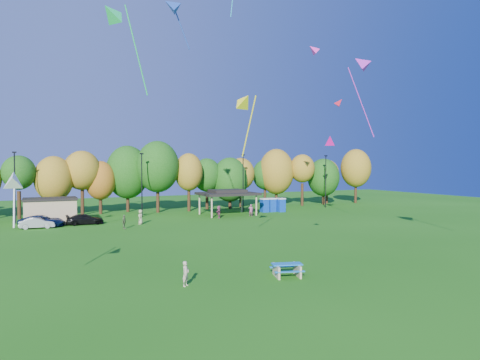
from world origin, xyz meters
name	(u,v)px	position (x,y,z in m)	size (l,w,h in m)	color
ground	(264,297)	(0.00, 0.00, 0.00)	(160.00, 160.00, 0.00)	#19600F
tree_line	(114,175)	(-1.03, 45.51, 5.91)	(93.57, 10.55, 11.15)	black
lamp_posts	(142,183)	(2.00, 40.00, 4.90)	(64.50, 0.25, 9.09)	black
utility_building	(50,211)	(-10.00, 38.00, 1.64)	(6.30, 4.30, 3.25)	tan
pavilion	(228,193)	(14.00, 37.00, 3.23)	(8.20, 6.20, 3.77)	tan
porta_potties	(272,205)	(22.01, 37.66, 1.10)	(3.75, 1.81, 2.18)	#0C39A7
picnic_table	(287,269)	(3.46, 3.23, 0.50)	(2.37, 2.13, 0.86)	tan
kite_flyer	(186,274)	(-3.31, 3.92, 0.76)	(0.56, 0.37, 1.53)	#C5AE94
car_b	(37,223)	(-11.51, 34.06, 0.64)	(1.35, 3.87, 1.27)	#A6A7AB
car_c	(42,221)	(-11.00, 35.04, 0.71)	(2.35, 5.10, 1.42)	#0B1842
car_d	(85,219)	(-6.14, 35.18, 0.64)	(1.81, 4.44, 1.29)	black
far_person_0	(219,212)	(11.28, 33.84, 0.87)	(1.62, 0.52, 1.75)	#A4446E
far_person_2	(251,210)	(16.29, 33.88, 0.87)	(0.63, 0.42, 1.74)	#9B4972
far_person_3	(124,222)	(-2.43, 29.26, 0.82)	(0.97, 0.40, 1.65)	#5F7044
far_person_4	(141,217)	(0.14, 32.43, 0.91)	(0.89, 0.58, 1.82)	tan
kite_1	(171,5)	(-0.37, 16.80, 21.65)	(2.93, 1.92, 4.63)	navy
kite_2	(313,49)	(17.27, 20.12, 20.60)	(1.90, 1.66, 1.59)	#FF2AAD
kite_3	(13,179)	(-12.57, 5.36, 6.64)	(1.15, 2.22, 3.53)	white
kite_6	(330,140)	(9.73, 6.95, 9.38)	(1.43, 1.49, 1.18)	#D80C85
kite_8	(360,64)	(18.25, 13.28, 17.62)	(3.96, 4.15, 8.45)	#B122B9
kite_9	(112,13)	(-5.85, 14.77, 19.49)	(4.17, 3.21, 7.57)	#1CD45E
kite_12	(245,101)	(4.06, 10.88, 12.62)	(1.81, 3.44, 5.58)	yellow
kite_15	(340,102)	(24.61, 24.54, 15.61)	(1.84, 1.78, 1.45)	red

